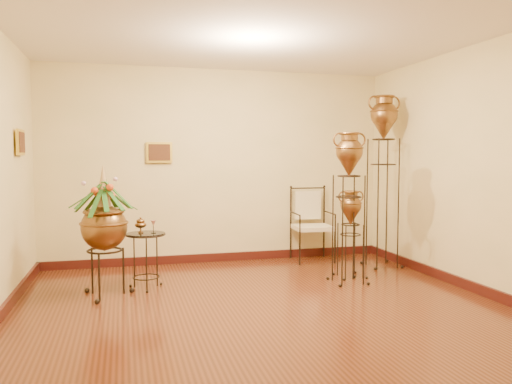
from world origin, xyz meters
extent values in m
plane|color=#5D2B16|center=(0.00, 0.00, 0.00)|extent=(5.00, 5.00, 0.00)
cube|color=#3D120E|center=(0.00, 2.48, 0.06)|extent=(5.00, 0.04, 0.12)
cube|color=#3D120E|center=(2.48, 0.00, 0.06)|extent=(0.04, 5.00, 0.12)
cube|color=gold|center=(-0.85, 2.46, 1.60)|extent=(0.36, 0.03, 0.29)
cube|color=gold|center=(-2.46, 1.45, 1.70)|extent=(0.03, 0.36, 0.29)
cube|color=#F8E7BC|center=(1.34, 2.15, 0.50)|extent=(0.56, 0.52, 0.06)
cube|color=#F8E7BC|center=(1.34, 2.15, 0.81)|extent=(0.41, 0.05, 0.43)
cylinder|color=black|center=(-1.11, 1.20, 0.64)|extent=(0.45, 0.45, 0.01)
camera|label=1|loc=(-1.35, -4.68, 1.53)|focal=35.00mm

